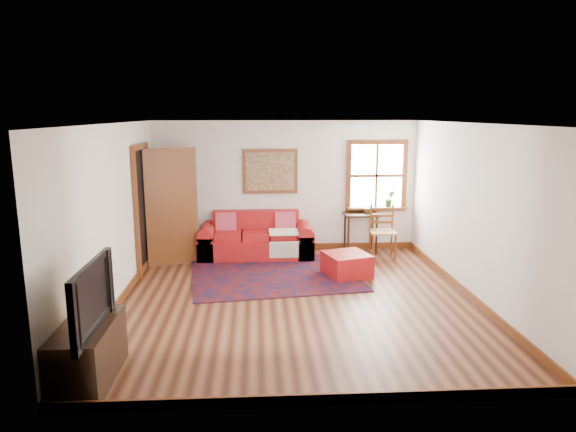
{
  "coord_description": "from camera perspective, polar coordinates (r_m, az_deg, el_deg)",
  "views": [
    {
      "loc": [
        -0.54,
        -6.98,
        2.64
      ],
      "look_at": [
        -0.09,
        0.6,
        1.11
      ],
      "focal_mm": 32.0,
      "sensor_mm": 36.0,
      "label": 1
    }
  ],
  "objects": [
    {
      "name": "ground",
      "position": [
        7.48,
        0.95,
        -9.26
      ],
      "size": [
        5.5,
        5.5,
        0.0
      ],
      "primitive_type": "plane",
      "color": "#3B1B10",
      "rests_on": "ground"
    },
    {
      "name": "room_envelope",
      "position": [
        7.08,
        0.98,
        3.38
      ],
      "size": [
        5.04,
        5.54,
        2.52
      ],
      "color": "silver",
      "rests_on": "ground"
    },
    {
      "name": "window",
      "position": [
        10.05,
        9.98,
        3.64
      ],
      "size": [
        1.18,
        0.2,
        1.38
      ],
      "color": "white",
      "rests_on": "ground"
    },
    {
      "name": "doorway",
      "position": [
        9.05,
        -13.98,
        1.07
      ],
      "size": [
        0.89,
        1.08,
        2.14
      ],
      "color": "black",
      "rests_on": "ground"
    },
    {
      "name": "framed_artwork",
      "position": [
        9.76,
        -2.01,
        4.98
      ],
      "size": [
        1.05,
        0.07,
        0.85
      ],
      "color": "brown",
      "rests_on": "ground"
    },
    {
      "name": "persian_rug",
      "position": [
        8.52,
        -1.53,
        -6.57
      ],
      "size": [
        2.93,
        2.47,
        0.02
      ],
      "primitive_type": "cube",
      "rotation": [
        0.0,
        0.0,
        0.13
      ],
      "color": "#4E0E0B",
      "rests_on": "ground"
    },
    {
      "name": "red_leather_sofa",
      "position": [
        9.61,
        -3.55,
        -2.88
      ],
      "size": [
        2.1,
        0.87,
        0.82
      ],
      "color": "#A31517",
      "rests_on": "ground"
    },
    {
      "name": "red_ottoman",
      "position": [
        8.52,
        6.55,
        -5.39
      ],
      "size": [
        0.83,
        0.83,
        0.38
      ],
      "primitive_type": "cube",
      "rotation": [
        0.0,
        0.0,
        0.3
      ],
      "color": "#A31517",
      "rests_on": "ground"
    },
    {
      "name": "side_table",
      "position": [
        9.88,
        8.09,
        -0.42
      ],
      "size": [
        0.63,
        0.48,
        0.76
      ],
      "color": "black",
      "rests_on": "ground"
    },
    {
      "name": "ladder_back_chair",
      "position": [
        9.62,
        10.45,
        -1.44
      ],
      "size": [
        0.49,
        0.47,
        0.99
      ],
      "color": "tan",
      "rests_on": "ground"
    },
    {
      "name": "media_cabinet",
      "position": [
        5.63,
        -21.3,
        -13.97
      ],
      "size": [
        0.49,
        1.09,
        0.6
      ],
      "primitive_type": "cube",
      "color": "black",
      "rests_on": "ground"
    },
    {
      "name": "television",
      "position": [
        5.25,
        -22.1,
        -8.39
      ],
      "size": [
        0.15,
        1.16,
        0.67
      ],
      "primitive_type": "imported",
      "rotation": [
        0.0,
        0.0,
        1.57
      ],
      "color": "black",
      "rests_on": "media_cabinet"
    },
    {
      "name": "candle_hurricane",
      "position": [
        5.78,
        -20.04,
        -9.08
      ],
      "size": [
        0.12,
        0.12,
        0.18
      ],
      "color": "silver",
      "rests_on": "media_cabinet"
    }
  ]
}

